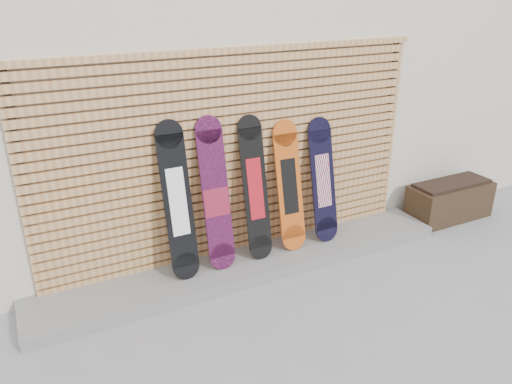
{
  "coord_description": "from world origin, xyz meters",
  "views": [
    {
      "loc": [
        -2.19,
        -3.5,
        2.88
      ],
      "look_at": [
        -0.03,
        0.75,
        0.85
      ],
      "focal_mm": 35.0,
      "sensor_mm": 36.0,
      "label": 1
    }
  ],
  "objects_px": {
    "snowboard_0": "(178,202)",
    "snowboard_2": "(255,189)",
    "planter_box": "(449,200)",
    "snowboard_3": "(289,186)",
    "snowboard_4": "(323,181)",
    "snowboard_1": "(216,196)"
  },
  "relations": [
    {
      "from": "snowboard_3",
      "to": "snowboard_1",
      "type": "bearing_deg",
      "value": -179.64
    },
    {
      "from": "planter_box",
      "to": "snowboard_0",
      "type": "xyz_separation_m",
      "value": [
        -3.6,
        0.14,
        0.65
      ]
    },
    {
      "from": "snowboard_0",
      "to": "snowboard_2",
      "type": "xyz_separation_m",
      "value": [
        0.85,
        0.01,
        -0.03
      ]
    },
    {
      "from": "snowboard_4",
      "to": "planter_box",
      "type": "bearing_deg",
      "value": -4.41
    },
    {
      "from": "snowboard_3",
      "to": "snowboard_4",
      "type": "relative_size",
      "value": 1.02
    },
    {
      "from": "planter_box",
      "to": "snowboard_4",
      "type": "relative_size",
      "value": 0.81
    },
    {
      "from": "snowboard_2",
      "to": "planter_box",
      "type": "bearing_deg",
      "value": -2.98
    },
    {
      "from": "snowboard_4",
      "to": "snowboard_0",
      "type": "bearing_deg",
      "value": -179.68
    },
    {
      "from": "snowboard_3",
      "to": "snowboard_4",
      "type": "distance_m",
      "value": 0.44
    },
    {
      "from": "snowboard_4",
      "to": "snowboard_1",
      "type": "bearing_deg",
      "value": -179.71
    },
    {
      "from": "snowboard_3",
      "to": "snowboard_4",
      "type": "bearing_deg",
      "value": 0.14
    },
    {
      "from": "snowboard_1",
      "to": "snowboard_3",
      "type": "bearing_deg",
      "value": 0.36
    },
    {
      "from": "snowboard_0",
      "to": "snowboard_4",
      "type": "xyz_separation_m",
      "value": [
        1.7,
        0.01,
        -0.09
      ]
    },
    {
      "from": "snowboard_3",
      "to": "snowboard_4",
      "type": "height_order",
      "value": "snowboard_3"
    },
    {
      "from": "planter_box",
      "to": "snowboard_0",
      "type": "relative_size",
      "value": 0.72
    },
    {
      "from": "snowboard_0",
      "to": "snowboard_2",
      "type": "distance_m",
      "value": 0.85
    },
    {
      "from": "snowboard_0",
      "to": "snowboard_2",
      "type": "relative_size",
      "value": 1.03
    },
    {
      "from": "planter_box",
      "to": "snowboard_1",
      "type": "bearing_deg",
      "value": 177.49
    },
    {
      "from": "snowboard_0",
      "to": "snowboard_3",
      "type": "distance_m",
      "value": 1.26
    },
    {
      "from": "snowboard_1",
      "to": "snowboard_3",
      "type": "xyz_separation_m",
      "value": [
        0.86,
        0.01,
        -0.06
      ]
    },
    {
      "from": "snowboard_3",
      "to": "snowboard_0",
      "type": "bearing_deg",
      "value": -179.62
    },
    {
      "from": "snowboard_1",
      "to": "snowboard_2",
      "type": "bearing_deg",
      "value": 0.4
    }
  ]
}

